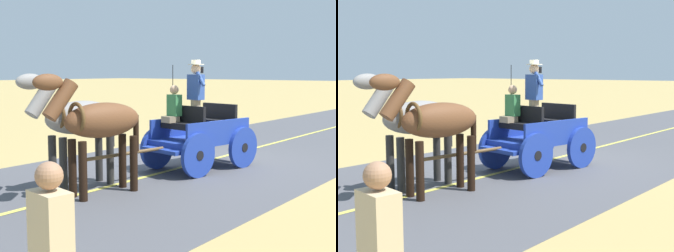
{
  "view_description": "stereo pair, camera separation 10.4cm",
  "coord_description": "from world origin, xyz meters",
  "views": [
    {
      "loc": [
        -6.55,
        9.61,
        2.25
      ],
      "look_at": [
        -0.37,
        1.94,
        1.1
      ],
      "focal_mm": 50.24,
      "sensor_mm": 36.0,
      "label": 1
    },
    {
      "loc": [
        -6.63,
        9.54,
        2.25
      ],
      "look_at": [
        -0.37,
        1.94,
        1.1
      ],
      "focal_mm": 50.24,
      "sensor_mm": 36.0,
      "label": 2
    }
  ],
  "objects": [
    {
      "name": "ground_plane",
      "position": [
        0.0,
        0.0,
        0.0
      ],
      "size": [
        200.0,
        200.0,
        0.0
      ],
      "primitive_type": "plane",
      "color": "tan"
    },
    {
      "name": "road_surface",
      "position": [
        0.0,
        0.0,
        0.0
      ],
      "size": [
        6.38,
        160.0,
        0.01
      ],
      "primitive_type": "cube",
      "color": "#4C4C51",
      "rests_on": "ground"
    },
    {
      "name": "road_centre_stripe",
      "position": [
        0.0,
        0.0,
        0.01
      ],
      "size": [
        0.12,
        160.0,
        0.0
      ],
      "primitive_type": "cube",
      "color": "#DBCC4C",
      "rests_on": "road_surface"
    },
    {
      "name": "horse_drawn_carriage",
      "position": [
        -0.36,
        0.82,
        0.82
      ],
      "size": [
        1.72,
        4.51,
        2.5
      ],
      "color": "#1E3899",
      "rests_on": "ground"
    },
    {
      "name": "horse_near_side",
      "position": [
        -0.3,
        3.87,
        1.32
      ],
      "size": [
        0.83,
        2.15,
        2.21
      ],
      "color": "brown",
      "rests_on": "ground"
    },
    {
      "name": "horse_off_side",
      "position": [
        0.4,
        3.78,
        1.32
      ],
      "size": [
        0.7,
        2.14,
        2.21
      ],
      "color": "gray",
      "rests_on": "ground"
    }
  ]
}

